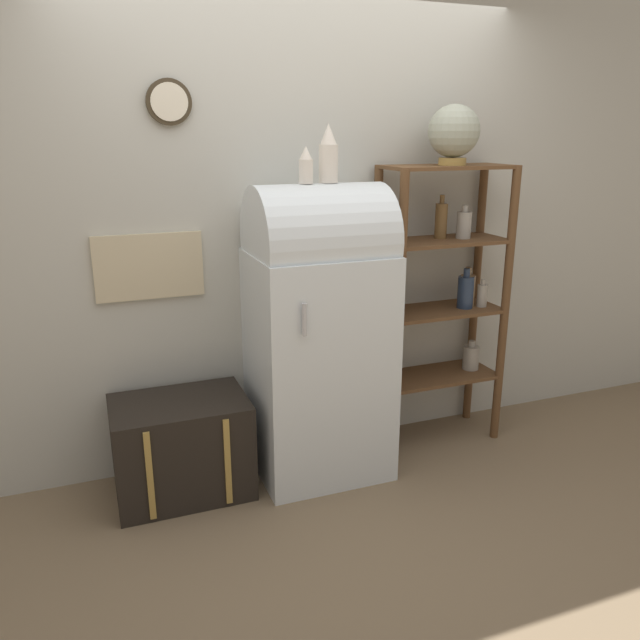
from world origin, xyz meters
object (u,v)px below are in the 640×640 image
(suitcase_trunk, at_px, (182,447))
(globe, at_px, (454,132))
(refrigerator, at_px, (319,329))
(vase_left, at_px, (306,166))
(vase_center, at_px, (328,155))

(suitcase_trunk, bearing_deg, globe, 1.80)
(refrigerator, bearing_deg, vase_left, -176.64)
(vase_left, bearing_deg, globe, 4.76)
(vase_left, xyz_separation_m, vase_center, (0.13, 0.02, 0.05))
(vase_left, height_order, vase_center, vase_center)
(globe, distance_m, vase_left, 0.89)
(suitcase_trunk, xyz_separation_m, vase_center, (0.81, -0.01, 1.46))
(refrigerator, distance_m, globe, 1.29)
(globe, xyz_separation_m, vase_center, (-0.75, -0.06, -0.11))
(globe, relative_size, vase_center, 1.12)
(refrigerator, relative_size, suitcase_trunk, 2.31)
(vase_left, bearing_deg, suitcase_trunk, 178.00)
(vase_center, bearing_deg, suitcase_trunk, 179.53)
(refrigerator, xyz_separation_m, suitcase_trunk, (-0.76, 0.02, -0.56))
(vase_left, distance_m, vase_center, 0.14)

